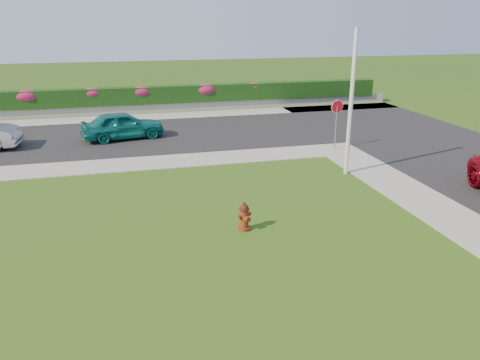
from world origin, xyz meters
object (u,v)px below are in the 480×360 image
object	(u,v)px
sedan_teal	(123,125)
utility_pole	(351,104)
stop_sign	(337,113)
fire_hydrant	(244,217)

from	to	relation	value
sedan_teal	utility_pole	xyz separation A→B (m)	(8.62, -7.95, 2.07)
sedan_teal	stop_sign	world-z (taller)	stop_sign
fire_hydrant	stop_sign	xyz separation A→B (m)	(6.49, 7.66, 1.33)
fire_hydrant	sedan_teal	bearing A→B (deg)	84.48
sedan_teal	stop_sign	distance (m)	10.77
fire_hydrant	sedan_teal	distance (m)	12.51
sedan_teal	fire_hydrant	bearing A→B (deg)	-175.84
fire_hydrant	utility_pole	world-z (taller)	utility_pole
fire_hydrant	sedan_teal	xyz separation A→B (m)	(-3.29, 12.06, 0.33)
utility_pole	stop_sign	world-z (taller)	utility_pole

